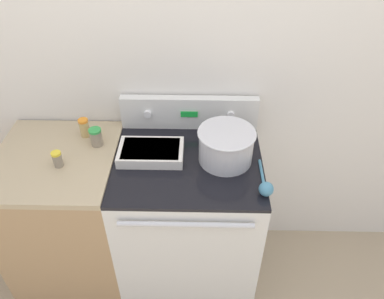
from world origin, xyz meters
name	(u,v)px	position (x,y,z in m)	size (l,w,h in m)	color
kitchen_wall	(189,67)	(0.00, 0.66, 1.25)	(8.00, 0.05, 2.50)	silver
stove_range	(188,222)	(0.00, 0.31, 0.46)	(0.73, 0.66, 0.92)	silver
control_panel	(189,112)	(0.00, 0.60, 1.02)	(0.73, 0.07, 0.18)	silver
side_counter	(72,220)	(-0.67, 0.31, 0.47)	(0.60, 0.63, 0.94)	tan
mixing_bowl	(226,144)	(0.18, 0.33, 1.02)	(0.28, 0.28, 0.17)	silver
casserole_dish	(151,152)	(-0.18, 0.34, 0.95)	(0.32, 0.20, 0.05)	silver
ladle	(266,187)	(0.35, 0.11, 0.95)	(0.07, 0.25, 0.07)	teal
spice_jar_green_cap	(96,137)	(-0.47, 0.42, 0.98)	(0.06, 0.06, 0.09)	gray
spice_jar_orange_cap	(84,128)	(-0.54, 0.50, 0.99)	(0.05, 0.05, 0.10)	tan
spice_jar_yellow_cap	(57,159)	(-0.61, 0.25, 0.98)	(0.05, 0.05, 0.08)	gray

